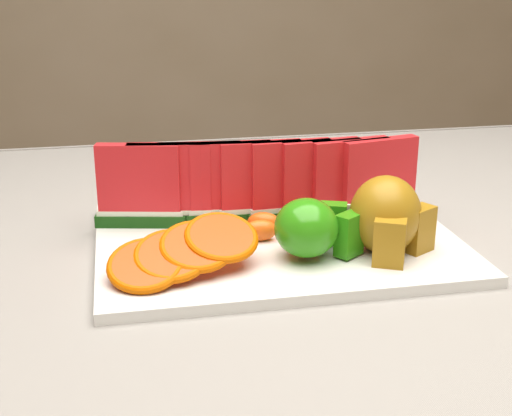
% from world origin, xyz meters
% --- Properties ---
extents(table, '(1.40, 0.90, 0.75)m').
position_xyz_m(table, '(0.00, 0.00, 0.65)').
color(table, '#4F381B').
rests_on(table, ground).
extents(tablecloth, '(1.53, 1.03, 0.20)m').
position_xyz_m(tablecloth, '(0.00, 0.00, 0.72)').
color(tablecloth, gray).
rests_on(tablecloth, table).
extents(platter, '(0.40, 0.30, 0.01)m').
position_xyz_m(platter, '(0.05, 0.01, 0.76)').
color(platter, silver).
rests_on(platter, tablecloth).
extents(apple_cluster, '(0.10, 0.08, 0.06)m').
position_xyz_m(apple_cluster, '(0.07, -0.06, 0.80)').
color(apple_cluster, '#25930F').
rests_on(apple_cluster, platter).
extents(pear_cluster, '(0.10, 0.10, 0.08)m').
position_xyz_m(pear_cluster, '(0.15, -0.06, 0.81)').
color(pear_cluster, '#9B6817').
rests_on(pear_cluster, platter).
extents(side_plate, '(0.24, 0.24, 0.01)m').
position_xyz_m(side_plate, '(0.08, 0.31, 0.76)').
color(side_plate, silver).
rests_on(side_plate, tablecloth).
extents(fork, '(0.05, 0.19, 0.00)m').
position_xyz_m(fork, '(-0.12, 0.19, 0.76)').
color(fork, silver).
rests_on(fork, tablecloth).
extents(watermelon_row, '(0.39, 0.07, 0.10)m').
position_xyz_m(watermelon_row, '(0.04, 0.06, 0.82)').
color(watermelon_row, '#07350A').
rests_on(watermelon_row, platter).
extents(orange_fan_front, '(0.17, 0.11, 0.05)m').
position_xyz_m(orange_fan_front, '(-0.06, -0.07, 0.79)').
color(orange_fan_front, '#F46107').
rests_on(orange_fan_front, platter).
extents(orange_fan_back, '(0.32, 0.10, 0.04)m').
position_xyz_m(orange_fan_back, '(0.06, 0.14, 0.79)').
color(orange_fan_back, '#F46107').
rests_on(orange_fan_back, platter).
extents(tangerine_segments, '(0.13, 0.05, 0.02)m').
position_xyz_m(tangerine_segments, '(0.03, 0.01, 0.78)').
color(tangerine_segments, red).
rests_on(tangerine_segments, platter).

